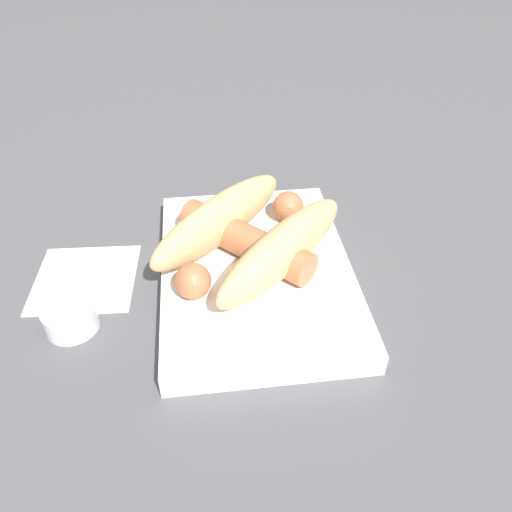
{
  "coord_description": "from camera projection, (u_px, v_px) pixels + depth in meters",
  "views": [
    {
      "loc": [
        -0.38,
        0.05,
        0.35
      ],
      "look_at": [
        0.0,
        0.0,
        0.03
      ],
      "focal_mm": 35.0,
      "sensor_mm": 36.0,
      "label": 1
    }
  ],
  "objects": [
    {
      "name": "ground_plane",
      "position": [
        256.0,
        281.0,
        0.52
      ],
      "size": [
        3.0,
        3.0,
        0.0
      ],
      "primitive_type": "plane",
      "color": "#4C4C51"
    },
    {
      "name": "food_tray",
      "position": [
        256.0,
        272.0,
        0.51
      ],
      "size": [
        0.26,
        0.19,
        0.02
      ],
      "color": "white",
      "rests_on": "ground_plane"
    },
    {
      "name": "condiment_cup_near",
      "position": [
        88.0,
        273.0,
        0.51
      ],
      "size": [
        0.05,
        0.05,
        0.02
      ],
      "color": "white",
      "rests_on": "ground_plane"
    },
    {
      "name": "napkin",
      "position": [
        85.0,
        278.0,
        0.52
      ],
      "size": [
        0.11,
        0.11,
        0.0
      ],
      "color": "white",
      "rests_on": "ground_plane"
    },
    {
      "name": "bread_roll",
      "position": [
        250.0,
        234.0,
        0.5
      ],
      "size": [
        0.22,
        0.22,
        0.05
      ],
      "color": "tan",
      "rests_on": "food_tray"
    },
    {
      "name": "condiment_cup_far",
      "position": [
        71.0,
        319.0,
        0.46
      ],
      "size": [
        0.05,
        0.05,
        0.02
      ],
      "color": "white",
      "rests_on": "ground_plane"
    },
    {
      "name": "sausage",
      "position": [
        245.0,
        240.0,
        0.5
      ],
      "size": [
        0.14,
        0.14,
        0.03
      ],
      "color": "#B26642",
      "rests_on": "food_tray"
    },
    {
      "name": "pickled_veggies",
      "position": [
        215.0,
        225.0,
        0.55
      ],
      "size": [
        0.07,
        0.08,
        0.0
      ],
      "color": "orange",
      "rests_on": "food_tray"
    }
  ]
}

